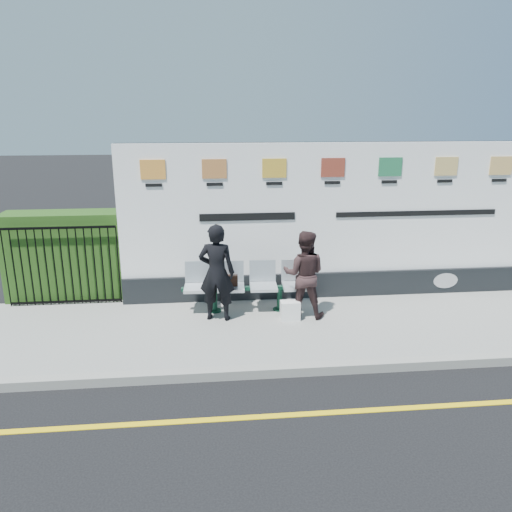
{
  "coord_description": "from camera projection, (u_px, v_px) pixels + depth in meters",
  "views": [
    {
      "loc": [
        -1.87,
        -5.38,
        3.68
      ],
      "look_at": [
        -1.03,
        2.91,
        1.25
      ],
      "focal_mm": 35.0,
      "sensor_mm": 36.0,
      "label": 1
    }
  ],
  "objects": [
    {
      "name": "woman_left",
      "position": [
        217.0,
        273.0,
        8.64
      ],
      "size": [
        0.7,
        0.53,
        1.73
      ],
      "primitive_type": "imported",
      "rotation": [
        0.0,
        0.0,
        2.94
      ],
      "color": "black",
      "rests_on": "pavement"
    },
    {
      "name": "ground",
      "position": [
        359.0,
        411.0,
        6.35
      ],
      "size": [
        80.0,
        80.0,
        0.0
      ],
      "primitive_type": "plane",
      "color": "black"
    },
    {
      "name": "railing",
      "position": [
        63.0,
        266.0,
        9.34
      ],
      "size": [
        2.05,
        0.06,
        1.54
      ],
      "primitive_type": null,
      "color": "black",
      "rests_on": "pavement"
    },
    {
      "name": "yellow_line",
      "position": [
        359.0,
        411.0,
        6.35
      ],
      "size": [
        14.0,
        0.1,
        0.01
      ],
      "primitive_type": "cube",
      "color": "yellow",
      "rests_on": "ground"
    },
    {
      "name": "kerb",
      "position": [
        339.0,
        368.0,
        7.29
      ],
      "size": [
        14.0,
        0.18,
        0.14
      ],
      "primitive_type": "cube",
      "color": "gray",
      "rests_on": "ground"
    },
    {
      "name": "woman_right",
      "position": [
        304.0,
        274.0,
        8.81
      ],
      "size": [
        0.89,
        0.77,
        1.57
      ],
      "primitive_type": "imported",
      "rotation": [
        0.0,
        0.0,
        2.88
      ],
      "color": "#301F20",
      "rests_on": "pavement"
    },
    {
      "name": "pavement",
      "position": [
        317.0,
        326.0,
        8.72
      ],
      "size": [
        14.0,
        3.0,
        0.12
      ],
      "primitive_type": "cube",
      "color": "gray",
      "rests_on": "ground"
    },
    {
      "name": "handbag_brown",
      "position": [
        231.0,
        281.0,
        9.07
      ],
      "size": [
        0.26,
        0.12,
        0.2
      ],
      "primitive_type": "cube",
      "rotation": [
        0.0,
        0.0,
        -0.04
      ],
      "color": "black",
      "rests_on": "bench"
    },
    {
      "name": "carrier_bag_white",
      "position": [
        290.0,
        311.0,
        8.8
      ],
      "size": [
        0.34,
        0.2,
        0.34
      ],
      "primitive_type": "cube",
      "color": "white",
      "rests_on": "pavement"
    },
    {
      "name": "bench",
      "position": [
        247.0,
        298.0,
        9.19
      ],
      "size": [
        2.31,
        0.69,
        0.49
      ],
      "primitive_type": null,
      "rotation": [
        0.0,
        0.0,
        -0.04
      ],
      "color": "silver",
      "rests_on": "pavement"
    },
    {
      "name": "hedge",
      "position": [
        68.0,
        255.0,
        9.75
      ],
      "size": [
        2.35,
        0.7,
        1.7
      ],
      "primitive_type": "cube",
      "color": "#264B16",
      "rests_on": "pavement"
    },
    {
      "name": "billboard",
      "position": [
        329.0,
        232.0,
        9.68
      ],
      "size": [
        8.0,
        0.3,
        3.0
      ],
      "color": "black",
      "rests_on": "pavement"
    }
  ]
}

